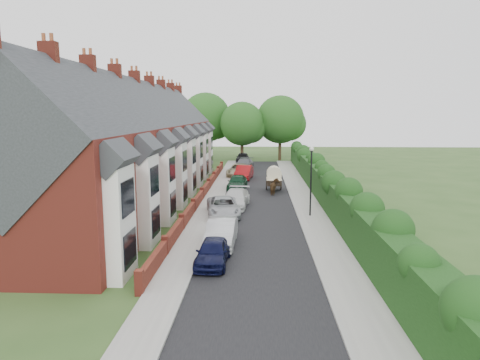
% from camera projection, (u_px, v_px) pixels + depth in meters
% --- Properties ---
extents(ground, '(140.00, 140.00, 0.00)m').
position_uv_depth(ground, '(264.00, 231.00, 27.57)').
color(ground, '#2D4C1E').
rests_on(ground, ground).
extents(road, '(6.00, 58.00, 0.02)m').
position_uv_depth(road, '(257.00, 198.00, 38.45)').
color(road, black).
rests_on(road, ground).
extents(pavement_hedge_side, '(2.20, 58.00, 0.12)m').
position_uv_depth(pavement_hedge_side, '(303.00, 198.00, 38.26)').
color(pavement_hedge_side, gray).
rests_on(pavement_hedge_side, ground).
extents(pavement_house_side, '(1.70, 58.00, 0.12)m').
position_uv_depth(pavement_house_side, '(215.00, 197.00, 38.60)').
color(pavement_house_side, gray).
rests_on(pavement_house_side, ground).
extents(kerb_hedge_side, '(0.18, 58.00, 0.13)m').
position_uv_depth(kerb_hedge_side, '(291.00, 197.00, 38.31)').
color(kerb_hedge_side, '#9B9A95').
rests_on(kerb_hedge_side, ground).
extents(kerb_house_side, '(0.18, 58.00, 0.13)m').
position_uv_depth(kerb_house_side, '(223.00, 197.00, 38.57)').
color(kerb_house_side, '#9B9A95').
rests_on(kerb_house_side, ground).
extents(hedge, '(2.10, 58.00, 2.85)m').
position_uv_depth(hedge, '(324.00, 181.00, 37.94)').
color(hedge, '#153410').
rests_on(hedge, ground).
extents(terrace_row, '(9.05, 40.50, 11.50)m').
position_uv_depth(terrace_row, '(138.00, 149.00, 37.19)').
color(terrace_row, maroon).
rests_on(terrace_row, ground).
extents(garden_wall_row, '(0.35, 40.35, 1.10)m').
position_uv_depth(garden_wall_row, '(202.00, 194.00, 37.60)').
color(garden_wall_row, maroon).
rests_on(garden_wall_row, ground).
extents(lamppost, '(0.32, 0.32, 5.16)m').
position_uv_depth(lamppost, '(311.00, 173.00, 30.86)').
color(lamppost, black).
rests_on(lamppost, ground).
extents(tree_far_left, '(7.14, 6.80, 9.29)m').
position_uv_depth(tree_far_left, '(244.00, 125.00, 66.35)').
color(tree_far_left, '#332316').
rests_on(tree_far_left, ground).
extents(tree_far_right, '(7.98, 7.60, 10.31)m').
position_uv_depth(tree_far_right, '(283.00, 121.00, 67.97)').
color(tree_far_right, '#332316').
rests_on(tree_far_right, ground).
extents(tree_far_back, '(8.40, 8.00, 10.82)m').
position_uv_depth(tree_far_back, '(208.00, 119.00, 69.42)').
color(tree_far_back, '#332316').
rests_on(tree_far_back, ground).
extents(car_navy, '(1.72, 3.94, 1.32)m').
position_uv_depth(car_navy, '(213.00, 252.00, 21.46)').
color(car_navy, black).
rests_on(car_navy, ground).
extents(car_silver_a, '(1.71, 4.63, 1.51)m').
position_uv_depth(car_silver_a, '(221.00, 233.00, 24.53)').
color(car_silver_a, '#BBBCC0').
rests_on(car_silver_a, ground).
extents(car_silver_b, '(3.02, 5.28, 1.39)m').
position_uv_depth(car_silver_b, '(223.00, 207.00, 31.58)').
color(car_silver_b, '#B1B3B9').
rests_on(car_silver_b, ground).
extents(car_white, '(2.49, 5.12, 1.44)m').
position_uv_depth(car_white, '(235.00, 199.00, 34.46)').
color(car_white, silver).
rests_on(car_white, ground).
extents(car_green, '(2.08, 4.49, 1.49)m').
position_uv_depth(car_green, '(237.00, 182.00, 42.43)').
color(car_green, '#0F331D').
rests_on(car_green, ground).
extents(car_red, '(2.16, 4.97, 1.59)m').
position_uv_depth(car_red, '(244.00, 172.00, 49.05)').
color(car_red, maroon).
rests_on(car_red, ground).
extents(car_beige, '(3.03, 5.58, 1.48)m').
position_uv_depth(car_beige, '(239.00, 170.00, 51.36)').
color(car_beige, tan).
rests_on(car_beige, ground).
extents(car_grey, '(2.75, 5.38, 1.50)m').
position_uv_depth(car_grey, '(244.00, 164.00, 57.32)').
color(car_grey, '#5C5F63').
rests_on(car_grey, ground).
extents(car_black, '(2.05, 4.64, 1.55)m').
position_uv_depth(car_black, '(243.00, 158.00, 65.53)').
color(car_black, black).
rests_on(car_black, ground).
extents(horse, '(1.03, 1.86, 1.50)m').
position_uv_depth(horse, '(275.00, 187.00, 39.76)').
color(horse, '#4E341C').
rests_on(horse, ground).
extents(horse_cart, '(1.53, 3.39, 2.44)m').
position_uv_depth(horse_cart, '(274.00, 177.00, 41.55)').
color(horse_cart, black).
rests_on(horse_cart, ground).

